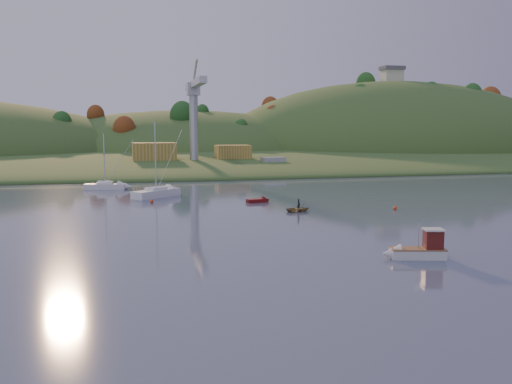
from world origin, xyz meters
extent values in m
plane|color=#323C53|center=(0.00, 0.00, 0.00)|extent=(500.00, 500.00, 0.00)
cube|color=#24491D|center=(0.00, 230.00, 0.00)|extent=(620.00, 220.00, 1.50)
ellipsoid|color=#24491D|center=(0.00, 165.00, 0.00)|extent=(640.00, 150.00, 7.00)
ellipsoid|color=#24491D|center=(10.00, 210.00, 0.00)|extent=(140.00, 120.00, 36.00)
ellipsoid|color=#24491D|center=(95.00, 195.00, 0.00)|extent=(150.00, 130.00, 60.00)
cube|color=beige|center=(95.00, 195.00, 32.50)|extent=(8.00, 6.00, 5.00)
cube|color=#595960|center=(95.00, 195.00, 35.70)|extent=(9.00, 7.00, 1.50)
cube|color=slate|center=(5.00, 122.00, 1.20)|extent=(42.00, 16.00, 2.40)
cube|color=olive|center=(-8.00, 123.00, 4.80)|extent=(11.00, 8.00, 4.80)
cube|color=olive|center=(13.00, 124.00, 4.40)|extent=(9.00, 7.00, 4.00)
cylinder|color=#B7B7BC|center=(2.00, 120.00, 11.40)|extent=(2.20, 2.20, 18.00)
cube|color=#B7B7BC|center=(2.00, 120.00, 20.90)|extent=(3.20, 3.20, 3.20)
cube|color=#B7B7BC|center=(2.00, 111.00, 21.90)|extent=(1.80, 18.00, 1.60)
cube|color=#B7B7BC|center=(2.00, 125.00, 21.90)|extent=(1.80, 10.00, 1.60)
cube|color=silver|center=(7.85, 16.34, 0.41)|extent=(4.84, 2.73, 0.82)
cone|color=silver|center=(5.64, 16.90, 0.41)|extent=(1.96, 1.99, 1.65)
cube|color=brown|center=(7.85, 16.34, 0.84)|extent=(4.86, 2.78, 0.11)
cube|color=#531713|center=(9.10, 16.02, 1.65)|extent=(1.76, 1.69, 1.65)
cube|color=silver|center=(9.10, 16.02, 2.52)|extent=(1.98, 1.92, 0.14)
cylinder|color=silver|center=(7.85, 16.34, 1.92)|extent=(0.10, 0.10, 2.20)
cube|color=white|center=(-11.22, 65.21, 0.60)|extent=(8.24, 7.69, 1.19)
cube|color=white|center=(-11.22, 65.21, 1.24)|extent=(3.74, 3.62, 0.76)
cylinder|color=silver|center=(-11.22, 65.21, 6.62)|extent=(0.18, 0.18, 10.85)
cylinder|color=silver|center=(-11.22, 65.21, 1.49)|extent=(2.69, 2.38, 0.12)
cylinder|color=white|center=(-11.22, 65.21, 1.59)|extent=(2.52, 2.28, 0.36)
cube|color=silver|center=(-19.49, 79.14, 0.50)|extent=(7.58, 3.65, 1.00)
cube|color=silver|center=(-19.49, 79.14, 1.05)|extent=(3.01, 2.17, 0.64)
cylinder|color=silver|center=(-19.49, 79.14, 5.55)|extent=(0.18, 0.18, 9.11)
cylinder|color=silver|center=(-19.49, 79.14, 1.30)|extent=(2.88, 0.72, 0.12)
cylinder|color=silver|center=(-19.49, 79.14, 1.40)|extent=(2.57, 0.88, 0.36)
imported|color=#907E4F|center=(6.29, 44.85, 0.34)|extent=(3.79, 3.09, 0.69)
imported|color=black|center=(6.29, 44.85, 0.74)|extent=(0.47, 0.60, 1.47)
cube|color=#620E0E|center=(3.07, 55.28, 0.26)|extent=(3.28, 1.73, 0.52)
cone|color=#620E0E|center=(4.61, 55.52, 0.26)|extent=(1.28, 1.41, 1.25)
cube|color=slate|center=(21.30, 112.94, 0.90)|extent=(14.65, 7.06, 1.81)
cube|color=#B7B7BC|center=(21.30, 112.94, 2.41)|extent=(6.41, 3.88, 2.41)
sphere|color=red|center=(19.56, 43.28, 0.25)|extent=(0.50, 0.50, 0.50)
sphere|color=red|center=(-12.30, 58.29, 0.25)|extent=(0.50, 0.50, 0.50)
camera|label=1|loc=(-16.85, -27.05, 11.22)|focal=40.00mm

